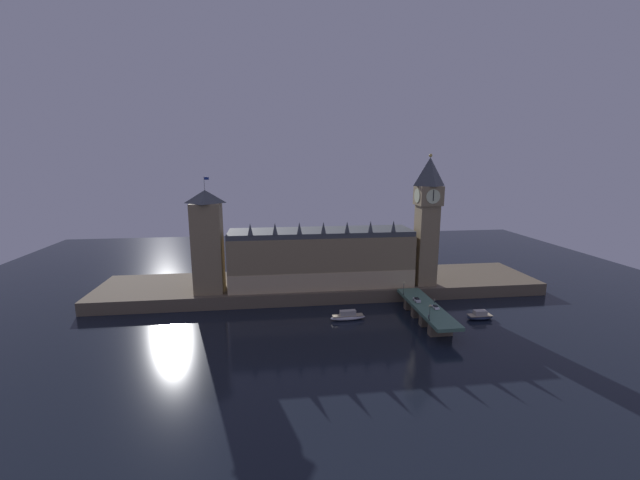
{
  "coord_description": "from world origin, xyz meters",
  "views": [
    {
      "loc": [
        -25.49,
        -152.89,
        65.96
      ],
      "look_at": [
        -3.64,
        20.0,
        30.72
      ],
      "focal_mm": 22.0,
      "sensor_mm": 36.0,
      "label": 1
    }
  ],
  "objects_px": {
    "car_northbound_lead": "(417,300)",
    "boat_upstream": "(348,316)",
    "clock_tower": "(427,217)",
    "pedestrian_near_rail": "(429,316)",
    "victoria_tower": "(208,241)",
    "street_lamp_near": "(430,310)",
    "boat_downstream": "(480,316)",
    "street_lamp_far": "(404,286)",
    "pedestrian_mid_walk": "(435,301)",
    "car_southbound_lead": "(435,307)"
  },
  "relations": [
    {
      "from": "car_northbound_lead",
      "to": "boat_upstream",
      "type": "height_order",
      "value": "car_northbound_lead"
    },
    {
      "from": "clock_tower",
      "to": "pedestrian_near_rail",
      "type": "distance_m",
      "value": 56.75
    },
    {
      "from": "car_northbound_lead",
      "to": "clock_tower",
      "type": "bearing_deg",
      "value": 62.56
    },
    {
      "from": "victoria_tower",
      "to": "street_lamp_near",
      "type": "distance_m",
      "value": 101.73
    },
    {
      "from": "boat_downstream",
      "to": "clock_tower",
      "type": "bearing_deg",
      "value": 110.49
    },
    {
      "from": "victoria_tower",
      "to": "boat_downstream",
      "type": "distance_m",
      "value": 124.28
    },
    {
      "from": "victoria_tower",
      "to": "pedestrian_near_rail",
      "type": "relative_size",
      "value": 32.12
    },
    {
      "from": "clock_tower",
      "to": "car_northbound_lead",
      "type": "xyz_separation_m",
      "value": [
        -13.41,
        -25.82,
        -31.99
      ]
    },
    {
      "from": "street_lamp_near",
      "to": "street_lamp_far",
      "type": "relative_size",
      "value": 1.03
    },
    {
      "from": "street_lamp_near",
      "to": "victoria_tower",
      "type": "bearing_deg",
      "value": 151.45
    },
    {
      "from": "street_lamp_far",
      "to": "boat_downstream",
      "type": "xyz_separation_m",
      "value": [
        28.27,
        -16.04,
        -9.05
      ]
    },
    {
      "from": "boat_downstream",
      "to": "street_lamp_near",
      "type": "bearing_deg",
      "value": -154.65
    },
    {
      "from": "pedestrian_mid_walk",
      "to": "street_lamp_near",
      "type": "bearing_deg",
      "value": -118.59
    },
    {
      "from": "pedestrian_near_rail",
      "to": "street_lamp_near",
      "type": "height_order",
      "value": "street_lamp_near"
    },
    {
      "from": "boat_upstream",
      "to": "boat_downstream",
      "type": "distance_m",
      "value": 56.12
    },
    {
      "from": "clock_tower",
      "to": "street_lamp_near",
      "type": "bearing_deg",
      "value": -109.35
    },
    {
      "from": "car_northbound_lead",
      "to": "boat_downstream",
      "type": "bearing_deg",
      "value": -14.67
    },
    {
      "from": "clock_tower",
      "to": "boat_downstream",
      "type": "distance_m",
      "value": 51.41
    },
    {
      "from": "victoria_tower",
      "to": "boat_upstream",
      "type": "bearing_deg",
      "value": -24.85
    },
    {
      "from": "boat_upstream",
      "to": "boat_downstream",
      "type": "xyz_separation_m",
      "value": [
        55.75,
        -6.43,
        -0.1
      ]
    },
    {
      "from": "victoria_tower",
      "to": "pedestrian_near_rail",
      "type": "xyz_separation_m",
      "value": [
        88.17,
        -46.09,
        -22.21
      ]
    },
    {
      "from": "pedestrian_near_rail",
      "to": "boat_downstream",
      "type": "xyz_separation_m",
      "value": [
        27.87,
        11.73,
        -6.07
      ]
    },
    {
      "from": "pedestrian_near_rail",
      "to": "pedestrian_mid_walk",
      "type": "relative_size",
      "value": 0.89
    },
    {
      "from": "car_northbound_lead",
      "to": "boat_downstream",
      "type": "distance_m",
      "value": 27.08
    },
    {
      "from": "car_southbound_lead",
      "to": "boat_downstream",
      "type": "distance_m",
      "value": 21.81
    },
    {
      "from": "car_northbound_lead",
      "to": "street_lamp_far",
      "type": "bearing_deg",
      "value": 106.19
    },
    {
      "from": "car_southbound_lead",
      "to": "boat_downstream",
      "type": "xyz_separation_m",
      "value": [
        20.93,
        2.0,
        -5.81
      ]
    },
    {
      "from": "street_lamp_near",
      "to": "boat_upstream",
      "type": "relative_size",
      "value": 0.42
    },
    {
      "from": "clock_tower",
      "to": "pedestrian_near_rail",
      "type": "relative_size",
      "value": 38.17
    },
    {
      "from": "victoria_tower",
      "to": "street_lamp_near",
      "type": "bearing_deg",
      "value": -28.55
    },
    {
      "from": "pedestrian_mid_walk",
      "to": "clock_tower",
      "type": "bearing_deg",
      "value": 77.09
    },
    {
      "from": "car_northbound_lead",
      "to": "boat_downstream",
      "type": "xyz_separation_m",
      "value": [
        25.56,
        -6.69,
        -5.94
      ]
    },
    {
      "from": "car_northbound_lead",
      "to": "pedestrian_mid_walk",
      "type": "height_order",
      "value": "pedestrian_mid_walk"
    },
    {
      "from": "boat_upstream",
      "to": "victoria_tower",
      "type": "bearing_deg",
      "value": 155.15
    },
    {
      "from": "pedestrian_near_rail",
      "to": "boat_upstream",
      "type": "distance_m",
      "value": 33.81
    },
    {
      "from": "pedestrian_near_rail",
      "to": "street_lamp_far",
      "type": "height_order",
      "value": "street_lamp_far"
    },
    {
      "from": "pedestrian_near_rail",
      "to": "street_lamp_near",
      "type": "relative_size",
      "value": 0.26
    },
    {
      "from": "pedestrian_near_rail",
      "to": "pedestrian_mid_walk",
      "type": "xyz_separation_m",
      "value": [
        9.26,
        16.06,
        0.12
      ]
    },
    {
      "from": "pedestrian_near_rail",
      "to": "street_lamp_near",
      "type": "distance_m",
      "value": 3.53
    },
    {
      "from": "street_lamp_near",
      "to": "car_southbound_lead",
      "type": "bearing_deg",
      "value": 57.18
    },
    {
      "from": "victoria_tower",
      "to": "street_lamp_near",
      "type": "relative_size",
      "value": 8.41
    },
    {
      "from": "clock_tower",
      "to": "street_lamp_near",
      "type": "distance_m",
      "value": 56.53
    },
    {
      "from": "car_southbound_lead",
      "to": "street_lamp_near",
      "type": "distance_m",
      "value": 13.96
    },
    {
      "from": "car_northbound_lead",
      "to": "boat_upstream",
      "type": "relative_size",
      "value": 0.3
    },
    {
      "from": "car_northbound_lead",
      "to": "street_lamp_far",
      "type": "height_order",
      "value": "street_lamp_far"
    },
    {
      "from": "victoria_tower",
      "to": "clock_tower",
      "type": "bearing_deg",
      "value": -1.02
    },
    {
      "from": "victoria_tower",
      "to": "pedestrian_mid_walk",
      "type": "bearing_deg",
      "value": -17.13
    },
    {
      "from": "street_lamp_near",
      "to": "street_lamp_far",
      "type": "height_order",
      "value": "street_lamp_near"
    },
    {
      "from": "street_lamp_far",
      "to": "pedestrian_near_rail",
      "type": "bearing_deg",
      "value": -89.18
    },
    {
      "from": "victoria_tower",
      "to": "car_southbound_lead",
      "type": "height_order",
      "value": "victoria_tower"
    }
  ]
}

